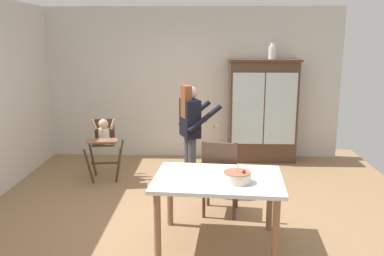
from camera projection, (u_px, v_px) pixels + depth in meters
The scene contains 9 objects.
ground_plane at pixel (185, 214), 5.11m from camera, with size 6.24×6.24×0.00m, color #93704C.
wall_back at pixel (192, 83), 7.38m from camera, with size 5.32×0.06×2.70m, color beige.
china_cabinet at pixel (262, 110), 7.18m from camera, with size 1.23×0.48×1.80m.
ceramic_vase at pixel (272, 52), 6.96m from camera, with size 0.13×0.13×0.27m.
high_chair_with_toddler at pixel (104, 138), 6.26m from camera, with size 0.65×0.75×0.95m.
adult_person at pixel (191, 126), 5.63m from camera, with size 0.63×0.62×1.53m.
dining_table at pixel (218, 187), 4.25m from camera, with size 1.40×1.04×0.74m.
birthday_cake at pixel (237, 177), 4.08m from camera, with size 0.28×0.28×0.19m.
dining_chair_far_side at pixel (220, 173), 4.94m from camera, with size 0.50×0.50×0.96m.
Camera 1 is at (0.25, -4.75, 2.16)m, focal length 38.13 mm.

